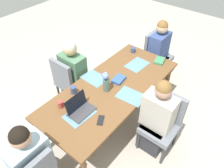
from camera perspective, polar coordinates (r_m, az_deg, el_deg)
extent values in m
plane|color=#B2A899|center=(3.52, 0.00, -9.56)|extent=(10.00, 10.00, 0.00)
cube|color=brown|center=(3.00, 0.00, -1.00)|extent=(2.18, 0.95, 0.04)
cylinder|color=brown|center=(4.04, 4.53, 5.08)|extent=(0.07, 0.07, 0.69)
cylinder|color=brown|center=(3.06, -18.29, -12.93)|extent=(0.07, 0.07, 0.69)
cylinder|color=brown|center=(3.77, 14.39, 0.51)|extent=(0.07, 0.07, 0.69)
cube|color=slate|center=(4.18, 12.25, 6.67)|extent=(0.44, 0.44, 0.08)
cube|color=slate|center=(4.11, 10.45, 10.69)|extent=(0.42, 0.06, 0.45)
cylinder|color=#333338|center=(4.40, 15.18, 4.40)|extent=(0.04, 0.04, 0.37)
cylinder|color=#333338|center=(4.11, 12.82, 1.96)|extent=(0.04, 0.04, 0.37)
cylinder|color=#333338|center=(4.52, 10.93, 6.27)|extent=(0.04, 0.04, 0.37)
cylinder|color=#333338|center=(4.24, 8.35, 4.01)|extent=(0.04, 0.04, 0.37)
cube|color=#2D2D33|center=(4.25, 11.51, 4.27)|extent=(0.34, 0.36, 0.45)
cube|color=#384C84|center=(3.98, 12.42, 9.72)|extent=(0.40, 0.24, 0.50)
sphere|color=tan|center=(3.81, 13.24, 14.44)|extent=(0.20, 0.20, 0.20)
sphere|color=brown|center=(3.80, 13.31, 14.85)|extent=(0.19, 0.19, 0.19)
cylinder|color=#333338|center=(3.03, -18.58, -19.52)|extent=(0.04, 0.04, 0.37)
cube|color=#99B7CC|center=(2.48, -20.94, -18.12)|extent=(0.40, 0.24, 0.50)
sphere|color=tan|center=(2.18, -23.29, -13.04)|extent=(0.20, 0.20, 0.20)
sphere|color=black|center=(2.16, -23.51, -12.57)|extent=(0.19, 0.19, 0.19)
cube|color=slate|center=(3.61, -10.43, 0.62)|extent=(0.44, 0.44, 0.08)
cube|color=slate|center=(3.36, -13.30, 2.38)|extent=(0.06, 0.42, 0.45)
cylinder|color=#333338|center=(3.96, -9.95, 0.68)|extent=(0.04, 0.04, 0.37)
cylinder|color=#333338|center=(3.75, -5.93, -1.67)|extent=(0.04, 0.04, 0.37)
cylinder|color=#333338|center=(3.80, -14.05, -2.26)|extent=(0.04, 0.04, 0.37)
cylinder|color=#333338|center=(3.57, -10.10, -4.92)|extent=(0.04, 0.04, 0.37)
cube|color=#2D2D33|center=(3.70, -9.45, -1.92)|extent=(0.36, 0.34, 0.45)
cube|color=#4C7556|center=(3.40, -10.32, 3.92)|extent=(0.24, 0.40, 0.50)
sphere|color=tan|center=(3.19, -11.12, 9.19)|extent=(0.20, 0.20, 0.20)
sphere|color=beige|center=(3.17, -11.19, 9.65)|extent=(0.19, 0.19, 0.19)
cube|color=slate|center=(2.97, 12.51, -11.46)|extent=(0.44, 0.44, 0.08)
cube|color=slate|center=(2.89, 15.09, -5.81)|extent=(0.06, 0.42, 0.45)
cylinder|color=#333338|center=(3.02, 13.33, -18.07)|extent=(0.04, 0.04, 0.37)
cylinder|color=#333338|center=(3.09, 6.99, -14.60)|extent=(0.04, 0.04, 0.37)
cylinder|color=#333338|center=(3.23, 16.59, -13.22)|extent=(0.04, 0.04, 0.37)
cylinder|color=#333338|center=(3.30, 10.65, -10.17)|extent=(0.04, 0.04, 0.37)
cube|color=#2D2D33|center=(3.13, 11.04, -13.01)|extent=(0.36, 0.34, 0.45)
cube|color=#B7B2A8|center=(2.76, 12.30, -7.23)|extent=(0.24, 0.40, 0.50)
sphere|color=tan|center=(2.50, 13.49, -1.60)|extent=(0.20, 0.20, 0.20)
sphere|color=brown|center=(2.48, 13.60, -1.10)|extent=(0.19, 0.19, 0.19)
cylinder|color=#4C6B60|center=(2.87, -1.53, -0.22)|extent=(0.09, 0.09, 0.19)
sphere|color=#6B7FD1|center=(2.75, -1.82, 1.92)|extent=(0.06, 0.06, 0.06)
cylinder|color=#477A3D|center=(2.77, -1.81, 1.43)|extent=(0.01, 0.01, 0.06)
sphere|color=#6B7FD1|center=(2.75, -1.33, 2.13)|extent=(0.05, 0.05, 0.05)
cylinder|color=#477A3D|center=(2.77, -1.32, 1.57)|extent=(0.01, 0.01, 0.07)
sphere|color=#6B7FD1|center=(2.79, -1.53, 1.73)|extent=(0.05, 0.05, 0.05)
cylinder|color=#477A3D|center=(2.80, -1.53, 1.49)|extent=(0.01, 0.01, 0.03)
sphere|color=#6B7FD1|center=(2.78, -1.68, 2.68)|extent=(0.05, 0.05, 0.05)
cylinder|color=#477A3D|center=(2.80, -1.67, 2.11)|extent=(0.01, 0.01, 0.07)
sphere|color=#6B7FD1|center=(2.79, -2.21, 2.45)|extent=(0.05, 0.05, 0.05)
cylinder|color=#477A3D|center=(2.80, -2.20, 1.97)|extent=(0.01, 0.01, 0.06)
cube|color=slate|center=(3.41, 6.71, 5.16)|extent=(0.38, 0.28, 0.00)
cube|color=slate|center=(2.66, -8.62, -7.99)|extent=(0.38, 0.28, 0.00)
cube|color=slate|center=(3.13, -4.68, 1.57)|extent=(0.27, 0.37, 0.00)
cube|color=slate|center=(2.86, 5.07, -3.22)|extent=(0.29, 0.38, 0.00)
cube|color=#38383D|center=(2.67, -8.00, -7.32)|extent=(0.32, 0.22, 0.02)
cube|color=black|center=(2.64, -9.60, -4.86)|extent=(0.31, 0.05, 0.20)
cylinder|color=#33477A|center=(2.91, -10.24, -1.56)|extent=(0.08, 0.08, 0.10)
cylinder|color=#33477A|center=(3.68, 5.63, 8.99)|extent=(0.08, 0.08, 0.09)
cylinder|color=#AD3D38|center=(2.76, -13.55, -5.24)|extent=(0.07, 0.07, 0.09)
cube|color=#3D7F56|center=(3.53, 12.55, 6.10)|extent=(0.23, 0.18, 0.04)
cube|color=#335693|center=(3.07, 1.81, 1.23)|extent=(0.21, 0.16, 0.04)
cube|color=black|center=(2.57, -3.05, -9.61)|extent=(0.17, 0.14, 0.01)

